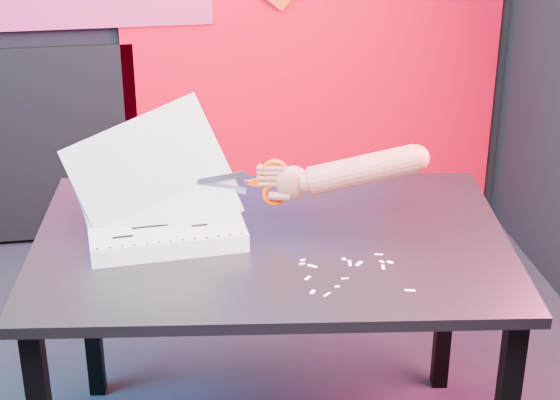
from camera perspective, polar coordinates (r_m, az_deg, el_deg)
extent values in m
cube|color=black|center=(0.94, -3.43, -10.57)|extent=(3.00, 0.01, 2.70)
cube|color=red|center=(3.94, 2.14, 9.60)|extent=(1.60, 0.02, 1.60)
cube|color=black|center=(3.04, -11.55, -5.87)|extent=(0.06, 0.06, 0.72)
cube|color=black|center=(3.06, 10.10, -5.52)|extent=(0.06, 0.06, 0.72)
cube|color=black|center=(2.50, -0.52, -2.64)|extent=(1.35, 0.98, 0.03)
cube|color=white|center=(2.52, -7.03, -1.63)|extent=(0.43, 0.33, 0.05)
cube|color=silver|center=(2.51, -7.06, -1.12)|extent=(0.42, 0.33, 0.00)
cube|color=silver|center=(2.51, -7.07, -1.03)|extent=(0.42, 0.31, 0.12)
cube|color=silver|center=(2.51, -7.34, -0.40)|extent=(0.44, 0.30, 0.21)
cube|color=silver|center=(2.50, -7.64, 0.70)|extent=(0.46, 0.26, 0.30)
cube|color=silver|center=(2.50, -7.93, 1.77)|extent=(0.47, 0.22, 0.35)
cylinder|color=black|center=(2.38, -11.07, -2.94)|extent=(0.01, 0.01, 0.00)
cylinder|color=black|center=(2.38, -10.34, -2.87)|extent=(0.01, 0.01, 0.00)
cylinder|color=black|center=(2.38, -9.61, -2.80)|extent=(0.01, 0.01, 0.00)
cylinder|color=black|center=(2.38, -8.87, -2.73)|extent=(0.01, 0.01, 0.00)
cylinder|color=black|center=(2.38, -8.14, -2.66)|extent=(0.01, 0.01, 0.00)
cylinder|color=black|center=(2.38, -7.41, -2.58)|extent=(0.01, 0.01, 0.00)
cylinder|color=black|center=(2.39, -6.68, -2.51)|extent=(0.01, 0.01, 0.00)
cylinder|color=black|center=(2.39, -5.95, -2.44)|extent=(0.01, 0.01, 0.00)
cylinder|color=black|center=(2.39, -5.23, -2.36)|extent=(0.01, 0.01, 0.00)
cylinder|color=black|center=(2.40, -4.51, -2.29)|extent=(0.01, 0.01, 0.00)
cylinder|color=black|center=(2.40, -3.78, -2.22)|extent=(0.01, 0.01, 0.00)
cylinder|color=black|center=(2.40, -3.07, -2.14)|extent=(0.01, 0.01, 0.00)
cylinder|color=black|center=(2.41, -2.35, -2.07)|extent=(0.01, 0.01, 0.00)
cylinder|color=black|center=(2.62, -11.39, -0.21)|extent=(0.01, 0.01, 0.00)
cylinder|color=black|center=(2.62, -10.72, -0.15)|extent=(0.01, 0.01, 0.00)
cylinder|color=black|center=(2.62, -10.06, -0.09)|extent=(0.01, 0.01, 0.00)
cylinder|color=black|center=(2.63, -9.40, -0.02)|extent=(0.01, 0.01, 0.00)
cylinder|color=black|center=(2.63, -8.73, 0.04)|extent=(0.01, 0.01, 0.00)
cylinder|color=black|center=(2.63, -8.07, 0.11)|extent=(0.01, 0.01, 0.00)
cylinder|color=black|center=(2.63, -7.41, 0.17)|extent=(0.01, 0.01, 0.00)
cylinder|color=black|center=(2.63, -6.75, 0.23)|extent=(0.01, 0.01, 0.00)
cylinder|color=black|center=(2.64, -6.09, 0.30)|extent=(0.01, 0.01, 0.00)
cylinder|color=black|center=(2.64, -5.43, 0.36)|extent=(0.01, 0.01, 0.00)
cylinder|color=black|center=(2.64, -4.78, 0.42)|extent=(0.01, 0.01, 0.00)
cylinder|color=black|center=(2.65, -4.12, 0.49)|extent=(0.01, 0.01, 0.00)
cylinder|color=black|center=(2.65, -3.47, 0.55)|extent=(0.01, 0.01, 0.00)
cube|color=black|center=(2.55, -9.33, -0.79)|extent=(0.07, 0.02, 0.00)
cube|color=black|center=(2.54, -6.67, -0.74)|extent=(0.05, 0.02, 0.00)
cube|color=black|center=(2.47, -7.93, -1.62)|extent=(0.10, 0.02, 0.00)
cube|color=black|center=(2.46, -4.93, -1.54)|extent=(0.04, 0.01, 0.00)
cube|color=black|center=(2.43, -9.57, -2.22)|extent=(0.05, 0.02, 0.00)
cube|color=black|center=(2.59, -6.12, -0.18)|extent=(0.06, 0.02, 0.00)
cube|color=#9FA2BD|center=(2.49, -3.57, 1.35)|extent=(0.13, 0.03, 0.04)
cube|color=#9FA2BD|center=(2.50, -3.56, 0.82)|extent=(0.13, 0.03, 0.04)
cylinder|color=#9FA2BD|center=(2.49, -2.08, 1.08)|extent=(0.02, 0.01, 0.01)
cube|color=#EE3700|center=(2.49, -1.53, 0.96)|extent=(0.05, 0.02, 0.02)
cube|color=#EE3700|center=(2.49, -1.53, 1.19)|extent=(0.05, 0.02, 0.02)
torus|color=#EE3700|center=(2.47, -0.33, 1.77)|extent=(0.07, 0.03, 0.07)
torus|color=#EE3700|center=(2.50, -0.33, 0.37)|extent=(0.07, 0.03, 0.07)
ellipsoid|color=#BB5847|center=(2.49, 0.77, 1.06)|extent=(0.09, 0.05, 0.10)
cylinder|color=#BB5847|center=(2.49, -0.33, 0.99)|extent=(0.07, 0.03, 0.02)
cylinder|color=#BB5847|center=(2.48, -0.33, 1.35)|extent=(0.07, 0.03, 0.02)
cylinder|color=#BB5847|center=(2.48, -0.33, 1.67)|extent=(0.06, 0.03, 0.02)
cylinder|color=#BB5847|center=(2.47, -0.33, 1.96)|extent=(0.06, 0.03, 0.02)
cylinder|color=#BB5847|center=(2.49, 0.00, 0.24)|extent=(0.06, 0.05, 0.03)
cylinder|color=#BB5847|center=(2.49, 1.83, 1.14)|extent=(0.06, 0.07, 0.06)
cylinder|color=#BB5847|center=(2.48, 5.05, 1.84)|extent=(0.31, 0.13, 0.14)
sphere|color=#BB5847|center=(2.48, 8.28, 2.53)|extent=(0.07, 0.07, 0.07)
cube|color=white|center=(2.31, 1.69, -4.77)|extent=(0.02, 0.02, 0.00)
cube|color=white|center=(2.31, 3.99, -4.79)|extent=(0.02, 0.00, 0.00)
cube|color=white|center=(2.27, 3.51, -5.29)|extent=(0.01, 0.01, 0.00)
cube|color=white|center=(2.38, 4.27, -3.86)|extent=(0.01, 0.03, 0.00)
cube|color=white|center=(2.38, 4.84, -3.88)|extent=(0.02, 0.02, 0.00)
cube|color=white|center=(2.25, 2.00, -5.62)|extent=(0.02, 0.02, 0.00)
cube|color=white|center=(2.27, 7.92, -5.47)|extent=(0.03, 0.01, 0.00)
cube|color=white|center=(2.42, 6.04, -3.31)|extent=(0.02, 0.01, 0.00)
cube|color=white|center=(2.24, 2.89, -5.77)|extent=(0.02, 0.02, 0.00)
cube|color=white|center=(2.39, 1.41, -3.68)|extent=(0.01, 0.01, 0.00)
cube|color=white|center=(2.39, 3.93, -3.61)|extent=(0.01, 0.01, 0.00)
cube|color=white|center=(2.37, 6.30, -4.09)|extent=(0.01, 0.02, 0.00)
cube|color=white|center=(2.39, 6.73, -3.78)|extent=(0.02, 0.02, 0.00)
cube|color=white|center=(2.36, 1.99, -4.04)|extent=(0.03, 0.02, 0.00)
cube|color=white|center=(2.39, 6.23, -3.75)|extent=(0.01, 0.01, 0.00)
cube|color=white|center=(2.37, 1.34, -3.91)|extent=(0.02, 0.01, 0.00)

